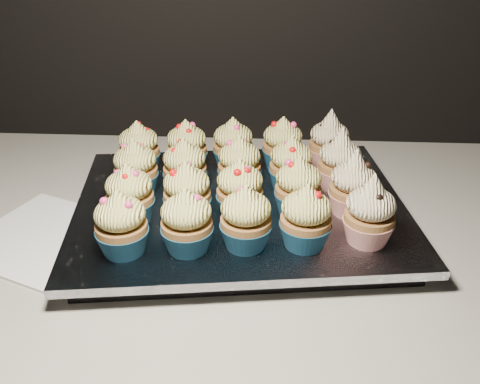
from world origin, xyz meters
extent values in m
cube|color=beige|center=(0.00, 1.70, 0.88)|extent=(2.44, 0.64, 0.04)
cube|color=white|center=(-0.04, 1.64, 0.90)|extent=(0.23, 0.23, 0.00)
cube|color=black|center=(0.22, 1.69, 0.91)|extent=(0.46, 0.37, 0.02)
cube|color=silver|center=(0.22, 1.69, 0.93)|extent=(0.50, 0.41, 0.01)
cone|color=navy|center=(0.09, 1.57, 0.95)|extent=(0.06, 0.06, 0.03)
ellipsoid|color=#FFF480|center=(0.09, 1.57, 0.99)|extent=(0.06, 0.06, 0.04)
cone|color=#FFF480|center=(0.09, 1.57, 1.01)|extent=(0.03, 0.03, 0.02)
cone|color=navy|center=(0.16, 1.58, 0.95)|extent=(0.06, 0.06, 0.03)
ellipsoid|color=#FFF480|center=(0.16, 1.58, 0.99)|extent=(0.06, 0.06, 0.04)
cone|color=#FFF480|center=(0.16, 1.58, 1.01)|extent=(0.03, 0.03, 0.02)
cone|color=navy|center=(0.23, 1.59, 0.95)|extent=(0.06, 0.06, 0.03)
ellipsoid|color=#FFF480|center=(0.23, 1.59, 0.99)|extent=(0.06, 0.06, 0.04)
cone|color=#FFF480|center=(0.23, 1.59, 1.01)|extent=(0.03, 0.03, 0.02)
cone|color=navy|center=(0.30, 1.59, 0.95)|extent=(0.06, 0.06, 0.03)
ellipsoid|color=#FFF480|center=(0.30, 1.59, 0.99)|extent=(0.06, 0.06, 0.04)
cone|color=#FFF480|center=(0.30, 1.59, 1.01)|extent=(0.03, 0.03, 0.02)
cone|color=red|center=(0.38, 1.61, 0.95)|extent=(0.06, 0.06, 0.03)
ellipsoid|color=#FFE6B3|center=(0.38, 1.61, 0.99)|extent=(0.06, 0.06, 0.04)
cone|color=#FFE6B3|center=(0.38, 1.61, 1.02)|extent=(0.03, 0.03, 0.03)
cone|color=navy|center=(0.08, 1.64, 0.95)|extent=(0.06, 0.06, 0.03)
ellipsoid|color=#FFF480|center=(0.08, 1.64, 0.99)|extent=(0.06, 0.06, 0.04)
cone|color=#FFF480|center=(0.08, 1.64, 1.01)|extent=(0.03, 0.03, 0.02)
cone|color=navy|center=(0.15, 1.65, 0.95)|extent=(0.06, 0.06, 0.03)
ellipsoid|color=#FFF480|center=(0.15, 1.65, 0.99)|extent=(0.06, 0.06, 0.04)
cone|color=#FFF480|center=(0.15, 1.65, 1.01)|extent=(0.03, 0.03, 0.02)
cone|color=navy|center=(0.22, 1.66, 0.95)|extent=(0.06, 0.06, 0.03)
ellipsoid|color=#FFF480|center=(0.22, 1.66, 0.99)|extent=(0.06, 0.06, 0.04)
cone|color=#FFF480|center=(0.22, 1.66, 1.01)|extent=(0.03, 0.03, 0.02)
cone|color=navy|center=(0.30, 1.67, 0.95)|extent=(0.06, 0.06, 0.03)
ellipsoid|color=#FFF480|center=(0.30, 1.67, 0.99)|extent=(0.06, 0.06, 0.04)
cone|color=#FFF480|center=(0.30, 1.67, 1.01)|extent=(0.03, 0.03, 0.02)
cone|color=red|center=(0.37, 1.67, 0.95)|extent=(0.06, 0.06, 0.03)
ellipsoid|color=#FFE6B3|center=(0.37, 1.67, 0.99)|extent=(0.06, 0.06, 0.04)
cone|color=#FFE6B3|center=(0.37, 1.67, 1.02)|extent=(0.03, 0.03, 0.03)
cone|color=navy|center=(0.07, 1.71, 0.95)|extent=(0.06, 0.06, 0.03)
ellipsoid|color=#FFF480|center=(0.07, 1.71, 0.99)|extent=(0.06, 0.06, 0.04)
cone|color=#FFF480|center=(0.07, 1.71, 1.01)|extent=(0.03, 0.03, 0.02)
cone|color=navy|center=(0.14, 1.72, 0.95)|extent=(0.06, 0.06, 0.03)
ellipsoid|color=#FFF480|center=(0.14, 1.72, 0.99)|extent=(0.06, 0.06, 0.04)
cone|color=#FFF480|center=(0.14, 1.72, 1.01)|extent=(0.03, 0.03, 0.02)
cone|color=navy|center=(0.22, 1.73, 0.95)|extent=(0.06, 0.06, 0.03)
ellipsoid|color=#FFF480|center=(0.22, 1.73, 0.99)|extent=(0.06, 0.06, 0.04)
cone|color=#FFF480|center=(0.22, 1.73, 1.01)|extent=(0.03, 0.03, 0.02)
cone|color=navy|center=(0.29, 1.74, 0.95)|extent=(0.06, 0.06, 0.03)
ellipsoid|color=#FFF480|center=(0.29, 1.74, 0.99)|extent=(0.06, 0.06, 0.04)
cone|color=#FFF480|center=(0.29, 1.74, 1.01)|extent=(0.03, 0.03, 0.02)
cone|color=red|center=(0.36, 1.75, 0.95)|extent=(0.06, 0.06, 0.03)
ellipsoid|color=#FFE6B3|center=(0.36, 1.75, 0.99)|extent=(0.06, 0.06, 0.04)
cone|color=#FFE6B3|center=(0.36, 1.75, 1.02)|extent=(0.03, 0.03, 0.03)
cone|color=navy|center=(0.06, 1.78, 0.95)|extent=(0.06, 0.06, 0.03)
ellipsoid|color=#FFF480|center=(0.06, 1.78, 0.99)|extent=(0.06, 0.06, 0.04)
cone|color=#FFF480|center=(0.06, 1.78, 1.01)|extent=(0.03, 0.03, 0.02)
cone|color=navy|center=(0.13, 1.79, 0.95)|extent=(0.06, 0.06, 0.03)
ellipsoid|color=#FFF480|center=(0.13, 1.79, 0.99)|extent=(0.06, 0.06, 0.04)
cone|color=#FFF480|center=(0.13, 1.79, 1.01)|extent=(0.03, 0.03, 0.02)
cone|color=navy|center=(0.20, 1.80, 0.95)|extent=(0.06, 0.06, 0.03)
ellipsoid|color=#FFF480|center=(0.20, 1.80, 0.99)|extent=(0.06, 0.06, 0.04)
cone|color=#FFF480|center=(0.20, 1.80, 1.01)|extent=(0.03, 0.03, 0.02)
cone|color=navy|center=(0.28, 1.81, 0.95)|extent=(0.06, 0.06, 0.03)
ellipsoid|color=#FFF480|center=(0.28, 1.81, 0.99)|extent=(0.06, 0.06, 0.04)
cone|color=#FFF480|center=(0.28, 1.81, 1.01)|extent=(0.03, 0.03, 0.02)
cone|color=red|center=(0.35, 1.82, 0.95)|extent=(0.06, 0.06, 0.03)
ellipsoid|color=#FFE6B3|center=(0.35, 1.82, 0.99)|extent=(0.06, 0.06, 0.04)
cone|color=#FFE6B3|center=(0.35, 1.82, 1.02)|extent=(0.03, 0.03, 0.03)
camera|label=1|loc=(0.26, 1.04, 1.31)|focal=40.00mm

